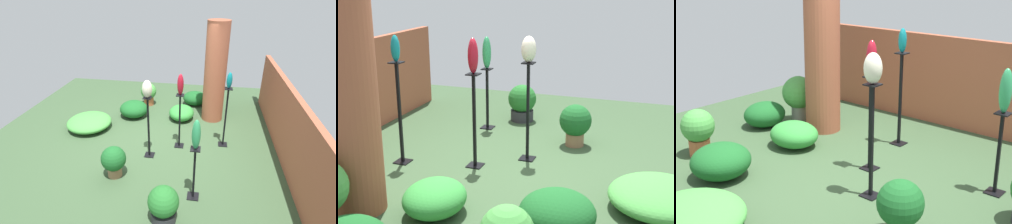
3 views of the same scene
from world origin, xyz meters
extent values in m
plane|color=#385133|center=(0.00, 0.00, 0.00)|extent=(8.00, 8.00, 0.00)
cube|color=#9E5138|center=(0.00, 2.75, 0.73)|extent=(5.60, 0.12, 1.47)
cylinder|color=#9E5138|center=(-1.46, 1.27, 1.28)|extent=(0.55, 0.55, 2.56)
cube|color=black|center=(0.49, -0.02, 0.01)|extent=(0.20, 0.20, 0.01)
cube|color=black|center=(0.49, -0.02, 0.67)|extent=(0.04, 0.04, 1.35)
cube|color=black|center=(0.49, -0.02, 1.34)|extent=(0.16, 0.16, 0.02)
cube|color=black|center=(1.56, 0.99, 0.01)|extent=(0.20, 0.20, 0.01)
cube|color=black|center=(1.56, 0.99, 0.50)|extent=(0.04, 0.04, 1.00)
cube|color=black|center=(1.56, 0.99, 0.99)|extent=(0.16, 0.16, 0.01)
cube|color=black|center=(0.03, 0.56, 0.01)|extent=(0.20, 0.20, 0.01)
cube|color=black|center=(0.03, 0.56, 0.63)|extent=(0.04, 0.04, 1.25)
cube|color=black|center=(0.03, 0.56, 1.24)|extent=(0.16, 0.16, 0.02)
cube|color=black|center=(-0.17, 1.54, 0.01)|extent=(0.20, 0.20, 0.01)
cube|color=black|center=(-0.17, 1.54, 0.69)|extent=(0.04, 0.04, 1.38)
cube|color=black|center=(-0.17, 1.54, 1.37)|extent=(0.16, 0.16, 0.02)
ellipsoid|color=beige|center=(0.49, -0.02, 1.52)|extent=(0.21, 0.19, 0.34)
ellipsoid|color=#2D9356|center=(1.56, 0.99, 1.25)|extent=(0.14, 0.14, 0.51)
ellipsoid|color=maroon|center=(0.03, 0.56, 1.48)|extent=(0.14, 0.13, 0.45)
ellipsoid|color=#0F727A|center=(-0.17, 1.54, 1.55)|extent=(0.12, 0.11, 0.34)
sphere|color=#195923|center=(1.24, -0.53, 0.39)|extent=(0.47, 0.47, 0.47)
cylinder|color=#B25B38|center=(-2.07, -0.62, 0.12)|extent=(0.29, 0.29, 0.24)
sphere|color=#479942|center=(-2.07, -0.62, 0.43)|extent=(0.46, 0.46, 0.46)
cylinder|color=gray|center=(-2.02, 1.28, 0.14)|extent=(0.25, 0.25, 0.28)
sphere|color=#479942|center=(-2.02, 1.28, 0.51)|extent=(0.54, 0.54, 0.54)
ellipsoid|color=#195923|center=(-1.23, -0.85, 0.22)|extent=(0.74, 0.76, 0.44)
ellipsoid|color=#338C38|center=(-1.29, 0.46, 0.18)|extent=(0.75, 0.66, 0.37)
ellipsoid|color=#479942|center=(-0.42, -1.78, 0.16)|extent=(1.10, 1.10, 0.33)
ellipsoid|color=#195923|center=(-2.29, 0.75, 0.20)|extent=(0.62, 0.71, 0.41)
camera|label=1|loc=(5.00, 1.11, 3.32)|focal=28.00mm
camera|label=2|loc=(-5.24, -1.74, 2.48)|focal=50.00mm
camera|label=3|loc=(3.43, -3.92, 2.63)|focal=50.00mm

